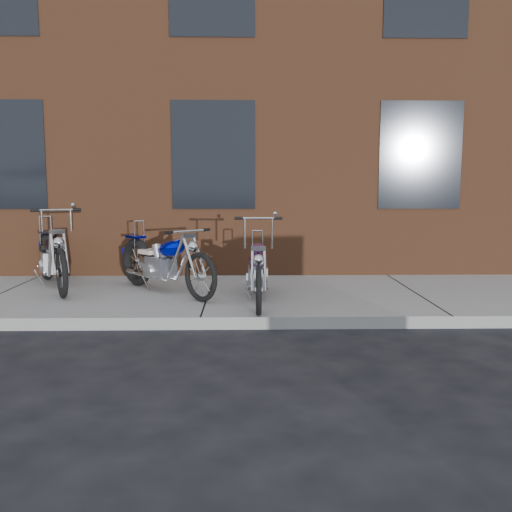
{
  "coord_description": "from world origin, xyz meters",
  "views": [
    {
      "loc": [
        0.53,
        -6.24,
        1.69
      ],
      "look_at": [
        0.67,
        0.8,
        0.78
      ],
      "focal_mm": 38.0,
      "sensor_mm": 36.0,
      "label": 1
    }
  ],
  "objects": [
    {
      "name": "building_brick",
      "position": [
        0.0,
        8.0,
        4.0
      ],
      "size": [
        22.0,
        10.0,
        8.0
      ],
      "primitive_type": "cube",
      "color": "brown",
      "rests_on": "ground"
    },
    {
      "name": "chopper_blue",
      "position": [
        -0.65,
        1.54,
        0.57
      ],
      "size": [
        1.63,
        1.8,
        1.01
      ],
      "rotation": [
        0.0,
        0.0,
        -0.84
      ],
      "color": "black",
      "rests_on": "sidewalk"
    },
    {
      "name": "chopper_purple",
      "position": [
        0.7,
        0.88,
        0.53
      ],
      "size": [
        0.51,
        2.08,
        1.17
      ],
      "rotation": [
        0.0,
        0.0,
        -1.58
      ],
      "color": "black",
      "rests_on": "sidewalk"
    },
    {
      "name": "sidewalk",
      "position": [
        0.0,
        1.5,
        0.07
      ],
      "size": [
        22.0,
        3.0,
        0.15
      ],
      "primitive_type": "cube",
      "color": "gray",
      "rests_on": "ground"
    },
    {
      "name": "chopper_third",
      "position": [
        -2.4,
        1.96,
        0.59
      ],
      "size": [
        1.18,
        2.21,
        1.23
      ],
      "rotation": [
        0.0,
        0.0,
        -1.11
      ],
      "color": "black",
      "rests_on": "sidewalk"
    },
    {
      "name": "ground",
      "position": [
        0.0,
        0.0,
        0.0
      ],
      "size": [
        120.0,
        120.0,
        0.0
      ],
      "primitive_type": "plane",
      "color": "black",
      "rests_on": "ground"
    }
  ]
}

